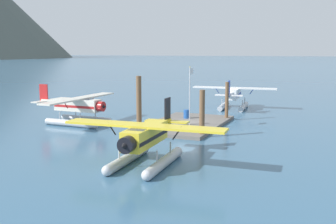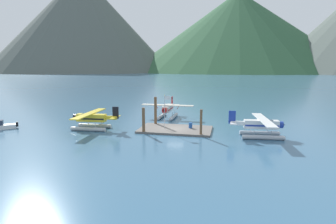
# 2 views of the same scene
# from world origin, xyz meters

# --- Properties ---
(ground_plane) EXTENTS (1200.00, 1200.00, 0.00)m
(ground_plane) POSITION_xyz_m (0.00, 0.00, 0.00)
(ground_plane) COLOR #38607F
(dock_platform) EXTENTS (11.52, 6.66, 0.30)m
(dock_platform) POSITION_xyz_m (0.00, 0.00, 0.15)
(dock_platform) COLOR #66605B
(dock_platform) RESTS_ON ground
(piling_near_left) EXTENTS (0.45, 0.45, 4.00)m
(piling_near_left) POSITION_xyz_m (-4.39, -3.04, 2.00)
(piling_near_left) COLOR brown
(piling_near_left) RESTS_ON ground
(piling_near_right) EXTENTS (0.37, 0.37, 4.02)m
(piling_near_right) POSITION_xyz_m (4.37, -2.88, 2.01)
(piling_near_right) COLOR brown
(piling_near_right) RESTS_ON ground
(piling_far_left) EXTENTS (0.47, 0.47, 4.99)m
(piling_far_left) POSITION_xyz_m (-4.12, 3.00, 2.49)
(piling_far_left) COLOR brown
(piling_far_left) RESTS_ON ground
(flagpole) EXTENTS (0.95, 0.10, 5.49)m
(flagpole) POSITION_xyz_m (-1.44, -0.92, 3.75)
(flagpole) COLOR silver
(flagpole) RESTS_ON dock_platform
(fuel_drum) EXTENTS (0.62, 0.62, 0.88)m
(fuel_drum) POSITION_xyz_m (2.33, 0.84, 0.74)
(fuel_drum) COLOR #1E4C99
(fuel_drum) RESTS_ON dock_platform
(mountain_ridge_west_peak) EXTENTS (417.98, 417.98, 149.33)m
(mountain_ridge_west_peak) POSITION_xyz_m (22.64, 504.49, 74.67)
(mountain_ridge_west_peak) COLOR #2D5638
(mountain_ridge_west_peak) RESTS_ON ground
(mountain_ridge_east_peak) EXTENTS (326.94, 326.94, 175.33)m
(mountain_ridge_east_peak) POSITION_xyz_m (-252.73, 419.04, 87.67)
(mountain_ridge_east_peak) COLOR #4C5651
(mountain_ridge_east_peak) RESTS_ON ground
(seaplane_white_stbd_aft) EXTENTS (7.96, 10.49, 3.84)m
(seaplane_white_stbd_aft) POSITION_xyz_m (12.95, -1.56, 1.58)
(seaplane_white_stbd_aft) COLOR #B7BABF
(seaplane_white_stbd_aft) RESTS_ON ground
(seaplane_cream_bow_left) EXTENTS (10.41, 7.98, 3.84)m
(seaplane_cream_bow_left) POSITION_xyz_m (-3.53, 10.06, 1.58)
(seaplane_cream_bow_left) COLOR #B7BABF
(seaplane_cream_bow_left) RESTS_ON ground
(seaplane_yellow_port_aft) EXTENTS (7.97, 10.47, 3.84)m
(seaplane_yellow_port_aft) POSITION_xyz_m (-13.55, -2.29, 1.58)
(seaplane_yellow_port_aft) COLOR #B7BABF
(seaplane_yellow_port_aft) RESTS_ON ground
(boat_white_open_sw) EXTENTS (4.23, 3.77, 1.50)m
(boat_white_open_sw) POSITION_xyz_m (-28.26, -5.43, 0.49)
(boat_white_open_sw) COLOR silver
(boat_white_open_sw) RESTS_ON ground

